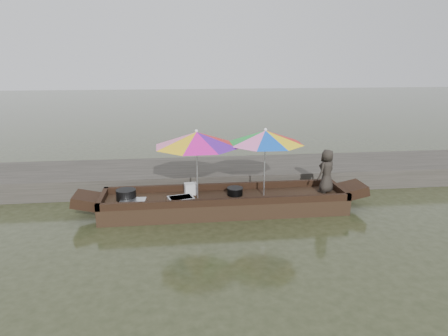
{
  "coord_description": "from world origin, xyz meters",
  "views": [
    {
      "loc": [
        -1.06,
        -8.47,
        3.34
      ],
      "look_at": [
        0.0,
        0.1,
        1.0
      ],
      "focal_mm": 32.0,
      "sensor_mm": 36.0,
      "label": 1
    }
  ],
  "objects": [
    {
      "name": "cooking_pot",
      "position": [
        -2.19,
        0.09,
        0.46
      ],
      "size": [
        0.43,
        0.43,
        0.23
      ],
      "primitive_type": "cylinder",
      "color": "black",
      "rests_on": "boat_hull"
    },
    {
      "name": "dock",
      "position": [
        0.0,
        2.2,
        0.25
      ],
      "size": [
        22.0,
        2.2,
        0.5
      ],
      "primitive_type": "cube",
      "color": "#2D2B26",
      "rests_on": "ground"
    },
    {
      "name": "umbrella_bow",
      "position": [
        -0.61,
        0.0,
        1.12
      ],
      "size": [
        2.41,
        2.41,
        1.55
      ],
      "primitive_type": null,
      "rotation": [
        0.0,
        0.0,
        -0.36
      ],
      "color": "red",
      "rests_on": "boat_hull"
    },
    {
      "name": "supply_bag",
      "position": [
        -0.75,
        0.28,
        0.48
      ],
      "size": [
        0.31,
        0.26,
        0.26
      ],
      "primitive_type": "cube",
      "rotation": [
        0.0,
        0.0,
        0.14
      ],
      "color": "silver",
      "rests_on": "boat_hull"
    },
    {
      "name": "umbrella_stern",
      "position": [
        0.91,
        0.0,
        1.12
      ],
      "size": [
        2.22,
        2.22,
        1.55
      ],
      "primitive_type": null,
      "rotation": [
        0.0,
        0.0,
        0.36
      ],
      "color": "#3F14A5",
      "rests_on": "boat_hull"
    },
    {
      "name": "tray_scallop",
      "position": [
        -2.02,
        -0.13,
        0.38
      ],
      "size": [
        0.56,
        0.41,
        0.06
      ],
      "primitive_type": "cube",
      "rotation": [
        0.0,
        0.0,
        -0.06
      ],
      "color": "silver",
      "rests_on": "boat_hull"
    },
    {
      "name": "tray_crayfish",
      "position": [
        -0.99,
        -0.16,
        0.39
      ],
      "size": [
        0.62,
        0.5,
        0.09
      ],
      "primitive_type": "cube",
      "rotation": [
        0.0,
        0.0,
        0.24
      ],
      "color": "silver",
      "rests_on": "boat_hull"
    },
    {
      "name": "boat_hull",
      "position": [
        0.0,
        0.0,
        0.17
      ],
      "size": [
        5.48,
        1.2,
        0.35
      ],
      "primitive_type": "cube",
      "color": "black",
      "rests_on": "water"
    },
    {
      "name": "water",
      "position": [
        0.0,
        0.0,
        0.0
      ],
      "size": [
        80.0,
        80.0,
        0.0
      ],
      "primitive_type": "plane",
      "color": "#272B17",
      "rests_on": "ground"
    },
    {
      "name": "charcoal_grill",
      "position": [
        0.25,
        0.09,
        0.43
      ],
      "size": [
        0.35,
        0.35,
        0.16
      ],
      "primitive_type": "cylinder",
      "color": "black",
      "rests_on": "boat_hull"
    },
    {
      "name": "vendor",
      "position": [
        2.39,
        0.06,
        0.86
      ],
      "size": [
        0.6,
        0.56,
        1.03
      ],
      "primitive_type": "imported",
      "rotation": [
        0.0,
        0.0,
        3.76
      ],
      "color": "black",
      "rests_on": "boat_hull"
    }
  ]
}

